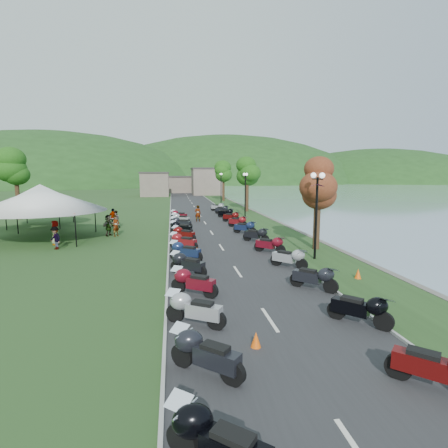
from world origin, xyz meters
name	(u,v)px	position (x,y,z in m)	size (l,w,h in m)	color
road	(200,216)	(0.00, 40.00, 0.01)	(7.00, 120.00, 0.02)	#2C2C2E
hills_backdrop	(178,182)	(0.00, 200.00, 0.00)	(360.00, 120.00, 76.00)	#285621
far_building	(177,184)	(-2.00, 85.00, 2.50)	(18.00, 16.00, 5.00)	#796B5E
moto_row_left	(189,265)	(-2.48, 15.72, 0.55)	(2.60, 43.21, 1.10)	#331411
moto_row_right	(262,239)	(2.75, 21.67, 0.55)	(2.60, 48.72, 1.10)	#331411
vendor_tent_main	(43,214)	(-12.95, 26.78, 2.00)	(6.24, 6.24, 4.00)	white
vendor_tent_side	(41,205)	(-15.62, 34.23, 2.00)	(4.48, 4.48, 4.00)	white
tree_lakeside	(318,200)	(6.18, 20.60, 3.27)	(2.36, 2.36, 6.54)	#276818
pedestrian_a	(116,236)	(-7.77, 27.56, 0.00)	(0.62, 0.45, 1.70)	slate
pedestrian_b	(116,228)	(-8.47, 32.02, 0.00)	(0.79, 0.43, 1.62)	slate
pedestrian_c	(56,249)	(-10.98, 23.05, 0.00)	(0.99, 0.41, 1.53)	slate
traffic_cone_near	(256,340)	(-0.92, 8.19, 0.24)	(0.31, 0.31, 0.48)	#F2590C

